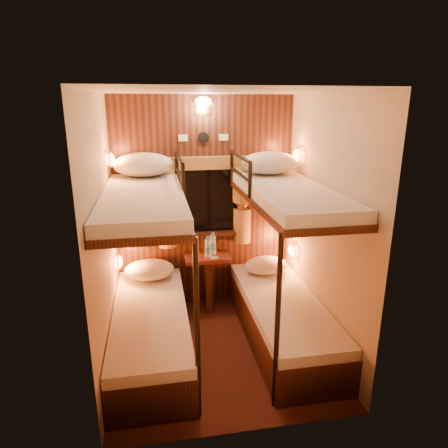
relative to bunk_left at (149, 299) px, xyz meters
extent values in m
plane|color=#3D1510|center=(0.65, -0.07, -0.56)|extent=(2.10, 2.10, 0.00)
plane|color=silver|center=(0.65, -0.07, 1.84)|extent=(2.10, 2.10, 0.00)
plane|color=#C6B293|center=(0.65, 0.98, 0.64)|extent=(2.40, 0.00, 2.40)
plane|color=#C6B293|center=(0.65, -1.12, 0.64)|extent=(2.40, 0.00, 2.40)
plane|color=#C6B293|center=(-0.35, -0.07, 0.64)|extent=(0.00, 2.40, 2.40)
plane|color=#C6B293|center=(1.65, -0.07, 0.64)|extent=(0.00, 2.40, 2.40)
cube|color=black|center=(0.65, 0.97, 0.64)|extent=(2.00, 0.03, 2.40)
cube|color=black|center=(0.00, 0.00, -0.38)|extent=(0.70, 1.90, 0.35)
cube|color=silver|center=(0.00, 0.00, -0.16)|extent=(0.68, 1.88, 0.10)
cube|color=black|center=(0.00, 0.00, 0.89)|extent=(0.70, 1.90, 0.06)
cube|color=silver|center=(0.00, 0.00, 0.97)|extent=(0.68, 1.88, 0.10)
cylinder|color=black|center=(0.35, -0.90, 0.17)|extent=(0.04, 0.04, 1.45)
cylinder|color=black|center=(0.35, 0.88, 1.08)|extent=(0.04, 0.04, 0.32)
cylinder|color=black|center=(0.35, 0.03, 1.08)|extent=(0.04, 0.04, 0.32)
cylinder|color=black|center=(0.35, 0.46, 1.24)|extent=(0.04, 0.85, 0.04)
cylinder|color=black|center=(0.35, 0.46, 1.07)|extent=(0.03, 0.85, 0.03)
cube|color=black|center=(1.30, 0.00, -0.38)|extent=(0.70, 1.90, 0.35)
cube|color=silver|center=(1.30, 0.00, -0.16)|extent=(0.68, 1.88, 0.10)
cube|color=black|center=(1.30, 0.00, 0.89)|extent=(0.70, 1.90, 0.06)
cube|color=silver|center=(1.30, 0.00, 0.97)|extent=(0.68, 1.88, 0.10)
cylinder|color=black|center=(0.95, -0.90, 0.17)|extent=(0.04, 0.04, 1.45)
cylinder|color=black|center=(0.95, 0.88, 1.08)|extent=(0.04, 0.04, 0.32)
cylinder|color=black|center=(0.95, 0.03, 1.08)|extent=(0.04, 0.04, 0.32)
cylinder|color=black|center=(0.95, 0.46, 1.24)|extent=(0.04, 0.85, 0.04)
cylinder|color=black|center=(0.95, 0.46, 1.07)|extent=(0.03, 0.85, 0.03)
cube|color=black|center=(0.65, 0.95, 0.69)|extent=(0.98, 0.02, 0.78)
cube|color=black|center=(0.65, 0.94, 0.69)|extent=(0.90, 0.01, 0.70)
cube|color=black|center=(0.65, 0.90, 0.31)|extent=(1.00, 0.12, 0.04)
cube|color=olive|center=(0.65, 0.91, 1.12)|extent=(1.10, 0.06, 0.14)
cylinder|color=olive|center=(0.22, 0.90, 0.87)|extent=(0.22, 0.22, 0.40)
cylinder|color=olive|center=(0.22, 0.90, 0.64)|extent=(0.11, 0.11, 0.12)
cylinder|color=olive|center=(0.22, 0.90, 0.39)|extent=(0.20, 0.20, 0.40)
torus|color=#AC8B32|center=(0.22, 0.90, 0.64)|extent=(0.14, 0.14, 0.02)
cylinder|color=olive|center=(1.08, 0.90, 0.87)|extent=(0.22, 0.22, 0.40)
cylinder|color=olive|center=(1.08, 0.90, 0.64)|extent=(0.11, 0.11, 0.12)
cylinder|color=olive|center=(1.08, 0.90, 0.39)|extent=(0.20, 0.20, 0.40)
torus|color=#AC8B32|center=(1.08, 0.90, 0.64)|extent=(0.14, 0.14, 0.02)
cylinder|color=black|center=(0.65, 0.95, 1.39)|extent=(0.12, 0.02, 0.12)
cube|color=silver|center=(0.43, 0.95, 1.39)|extent=(0.10, 0.01, 0.07)
cube|color=silver|center=(0.87, 0.95, 1.39)|extent=(0.10, 0.01, 0.07)
cube|color=#AC8B32|center=(0.65, 0.95, 1.66)|extent=(0.18, 0.01, 0.08)
ellipsoid|color=#FFCC8C|center=(0.65, 0.93, 1.76)|extent=(0.18, 0.09, 0.11)
ellipsoid|color=orange|center=(-0.31, 0.63, 0.14)|extent=(0.08, 0.20, 0.13)
torus|color=#AC8B32|center=(-0.31, 0.63, 0.14)|extent=(0.02, 0.17, 0.17)
ellipsoid|color=orange|center=(-0.31, 0.63, 1.22)|extent=(0.08, 0.20, 0.13)
torus|color=#AC8B32|center=(-0.31, 0.63, 1.22)|extent=(0.02, 0.17, 0.17)
ellipsoid|color=orange|center=(1.61, 0.63, 0.14)|extent=(0.08, 0.20, 0.13)
torus|color=#AC8B32|center=(1.61, 0.63, 0.14)|extent=(0.02, 0.17, 0.17)
ellipsoid|color=orange|center=(1.61, 0.63, 1.22)|extent=(0.08, 0.20, 0.13)
torus|color=#AC8B32|center=(1.61, 0.63, 1.22)|extent=(0.02, 0.17, 0.17)
cube|color=#5F1F15|center=(0.65, 0.78, 0.07)|extent=(0.50, 0.34, 0.04)
cube|color=black|center=(0.65, 0.78, -0.25)|extent=(0.08, 0.30, 0.61)
cube|color=maroon|center=(0.65, 0.78, 0.09)|extent=(0.30, 0.34, 0.01)
cylinder|color=#99BFE5|center=(0.65, 0.73, 0.20)|extent=(0.07, 0.07, 0.21)
cylinder|color=teal|center=(0.65, 0.73, 0.19)|extent=(0.07, 0.07, 0.07)
cylinder|color=teal|center=(0.65, 0.73, 0.32)|extent=(0.04, 0.04, 0.03)
cylinder|color=#99BFE5|center=(0.72, 0.82, 0.20)|extent=(0.07, 0.07, 0.22)
cylinder|color=teal|center=(0.72, 0.82, 0.19)|extent=(0.07, 0.07, 0.08)
cylinder|color=teal|center=(0.72, 0.82, 0.33)|extent=(0.04, 0.04, 0.03)
cube|color=silver|center=(0.72, 0.70, 0.09)|extent=(0.11, 0.09, 0.01)
cube|color=silver|center=(0.67, 0.78, 0.09)|extent=(0.09, 0.08, 0.01)
ellipsoid|color=silver|center=(0.00, 0.69, 0.00)|extent=(0.54, 0.38, 0.21)
ellipsoid|color=silver|center=(1.30, 0.62, -0.01)|extent=(0.48, 0.34, 0.19)
ellipsoid|color=silver|center=(0.00, 0.72, 1.15)|extent=(0.61, 0.44, 0.24)
ellipsoid|color=silver|center=(1.30, 0.63, 1.15)|extent=(0.60, 0.43, 0.24)
camera|label=1|loc=(0.10, -3.41, 1.74)|focal=32.00mm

